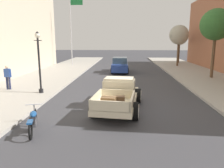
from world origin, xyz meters
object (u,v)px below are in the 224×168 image
hotrod_truck_cream (119,94)px  car_background_blue (120,65)px  flagpole (72,23)px  street_tree_farthest (180,37)px  pedestrian_sidewalk_left (8,76)px  street_tree_second (216,25)px  street_tree_third (179,35)px  street_lamp_near (39,58)px  motorcycle_parked (33,120)px

hotrod_truck_cream → car_background_blue: bearing=91.2°
hotrod_truck_cream → flagpole: 20.04m
hotrod_truck_cream → street_tree_farthest: bearing=69.2°
pedestrian_sidewalk_left → car_background_blue: bearing=52.2°
street_tree_second → street_tree_farthest: 13.08m
hotrod_truck_cream → street_tree_third: street_tree_third is taller
hotrod_truck_cream → street_lamp_near: (-5.07, 2.38, 1.63)m
motorcycle_parked → car_background_blue: bearing=79.5°
hotrod_truck_cream → pedestrian_sidewalk_left: pedestrian_sidewalk_left is taller
motorcycle_parked → street_tree_second: street_tree_second is taller
car_background_blue → pedestrian_sidewalk_left: (-7.40, -9.54, 0.32)m
street_tree_farthest → street_tree_second: bearing=-90.9°
pedestrian_sidewalk_left → street_tree_third: bearing=44.9°
car_background_blue → hotrod_truck_cream: bearing=-88.8°
car_background_blue → street_tree_third: 9.88m
flagpole → motorcycle_parked: bearing=-80.7°
street_tree_second → street_tree_farthest: size_ratio=1.21×
flagpole → street_tree_second: 17.54m
flagpole → street_tree_farthest: 15.66m
hotrod_truck_cream → street_tree_third: size_ratio=0.96×
motorcycle_parked → car_background_blue: car_background_blue is taller
street_tree_farthest → street_tree_third: bearing=-105.3°
motorcycle_parked → street_tree_third: bearing=63.7°
street_lamp_near → street_tree_second: (13.23, 6.59, 2.39)m
hotrod_truck_cream → street_tree_second: street_tree_second is taller
hotrod_truck_cream → street_tree_second: 12.78m
hotrod_truck_cream → street_tree_farthest: street_tree_farthest is taller
car_background_blue → street_lamp_near: size_ratio=1.12×
car_background_blue → pedestrian_sidewalk_left: bearing=-127.8°
flagpole → street_tree_third: 14.10m
car_background_blue → street_tree_farthest: bearing=47.1°
car_background_blue → street_lamp_near: bearing=-114.9°
motorcycle_parked → street_tree_farthest: size_ratio=0.41×
hotrod_truck_cream → pedestrian_sidewalk_left: size_ratio=3.07×
motorcycle_parked → flagpole: size_ratio=0.22×
street_lamp_near → street_tree_third: street_tree_third is taller
car_background_blue → flagpole: 9.83m
motorcycle_parked → pedestrian_sidewalk_left: 7.75m
hotrod_truck_cream → flagpole: bearing=110.3°
flagpole → street_tree_second: flagpole is taller
street_tree_farthest → street_lamp_near: bearing=-124.4°
pedestrian_sidewalk_left → street_tree_second: (15.83, 5.77, 3.69)m
motorcycle_parked → pedestrian_sidewalk_left: size_ratio=1.24×
street_tree_second → car_background_blue: bearing=155.9°
hotrod_truck_cream → street_tree_second: bearing=47.7°
flagpole → street_tree_third: size_ratio=1.73×
street_tree_third → pedestrian_sidewalk_left: bearing=-135.1°
motorcycle_parked → street_tree_farthest: 27.89m
pedestrian_sidewalk_left → street_tree_farthest: size_ratio=0.33×
street_tree_second → street_lamp_near: bearing=-153.5°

